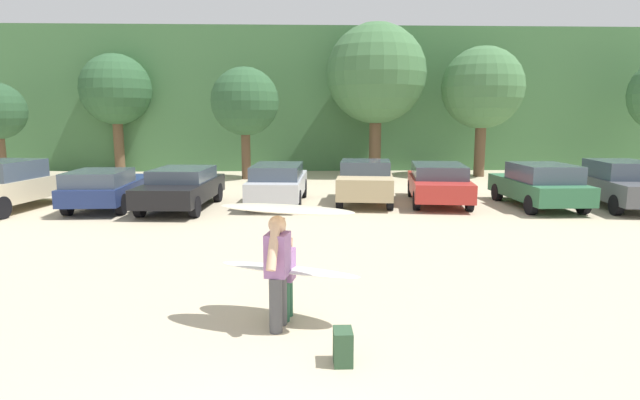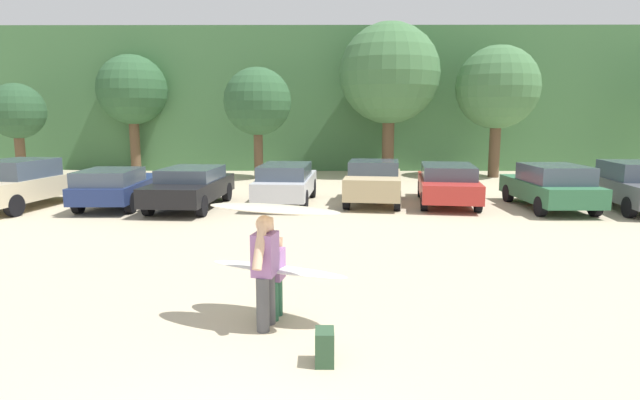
% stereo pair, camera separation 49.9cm
% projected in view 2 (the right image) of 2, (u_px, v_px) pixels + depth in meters
% --- Properties ---
extents(hillside_ridge, '(108.00, 12.00, 7.94)m').
position_uv_depth(hillside_ridge, '(310.00, 102.00, 35.03)').
color(hillside_ridge, '#427042').
rests_on(hillside_ridge, ground_plane).
extents(tree_far_left, '(2.70, 2.70, 4.67)m').
position_uv_depth(tree_far_left, '(17.00, 112.00, 25.78)').
color(tree_far_left, brown).
rests_on(tree_far_left, ground_plane).
extents(tree_ridge_back, '(3.74, 3.74, 6.34)m').
position_uv_depth(tree_ridge_back, '(132.00, 91.00, 28.44)').
color(tree_ridge_back, brown).
rests_on(tree_ridge_back, ground_plane).
extents(tree_center, '(3.28, 3.28, 5.42)m').
position_uv_depth(tree_center, '(258.00, 102.00, 25.57)').
color(tree_center, brown).
rests_on(tree_center, ground_plane).
extents(tree_left, '(5.09, 5.09, 7.76)m').
position_uv_depth(tree_left, '(389.00, 74.00, 26.68)').
color(tree_left, brown).
rests_on(tree_left, ground_plane).
extents(tree_center_right, '(4.09, 4.09, 6.52)m').
position_uv_depth(tree_center_right, '(498.00, 88.00, 26.03)').
color(tree_center_right, brown).
rests_on(tree_center_right, ground_plane).
extents(parked_car_champagne, '(2.60, 4.89, 1.66)m').
position_uv_depth(parked_car_champagne, '(23.00, 183.00, 17.83)').
color(parked_car_champagne, beige).
rests_on(parked_car_champagne, ground_plane).
extents(parked_car_navy, '(1.96, 4.68, 1.36)m').
position_uv_depth(parked_car_navy, '(118.00, 186.00, 18.06)').
color(parked_car_navy, navy).
rests_on(parked_car_navy, ground_plane).
extents(parked_car_black, '(2.25, 4.76, 1.36)m').
position_uv_depth(parked_car_black, '(191.00, 186.00, 17.88)').
color(parked_car_black, black).
rests_on(parked_car_black, ground_plane).
extents(parked_car_silver, '(2.07, 4.65, 1.44)m').
position_uv_depth(parked_car_silver, '(286.00, 182.00, 18.61)').
color(parked_car_silver, silver).
rests_on(parked_car_silver, ground_plane).
extents(parked_car_tan, '(2.37, 4.15, 1.52)m').
position_uv_depth(parked_car_tan, '(374.00, 181.00, 18.70)').
color(parked_car_tan, tan).
rests_on(parked_car_tan, ground_plane).
extents(parked_car_red, '(2.55, 4.74, 1.39)m').
position_uv_depth(parked_car_red, '(448.00, 183.00, 18.61)').
color(parked_car_red, '#B72D28').
rests_on(parked_car_red, ground_plane).
extents(parked_car_forest_green, '(1.97, 4.28, 1.51)m').
position_uv_depth(parked_car_forest_green, '(551.00, 186.00, 17.59)').
color(parked_car_forest_green, '#2D6642').
rests_on(parked_car_forest_green, ground_plane).
extents(parked_car_dark_gray, '(2.26, 4.68, 1.59)m').
position_uv_depth(parked_car_dark_gray, '(635.00, 185.00, 17.49)').
color(parked_car_dark_gray, '#4C4F54').
rests_on(parked_car_dark_gray, ground_plane).
extents(person_adult, '(0.39, 0.79, 1.70)m').
position_uv_depth(person_adult, '(265.00, 265.00, 7.71)').
color(person_adult, '#4C4C51').
rests_on(person_adult, ground_plane).
extents(person_child, '(0.30, 0.59, 1.31)m').
position_uv_depth(person_child, '(276.00, 272.00, 8.12)').
color(person_child, '#26593F').
rests_on(person_child, ground_plane).
extents(surfboard_cream, '(2.12, 1.25, 0.08)m').
position_uv_depth(surfboard_cream, '(273.00, 209.00, 7.53)').
color(surfboard_cream, beige).
extents(surfboard_white, '(2.38, 1.51, 0.15)m').
position_uv_depth(surfboard_white, '(277.00, 269.00, 8.09)').
color(surfboard_white, white).
extents(backpack_dropped, '(0.24, 0.34, 0.45)m').
position_uv_depth(backpack_dropped, '(325.00, 347.00, 6.68)').
color(backpack_dropped, '#2D4C33').
rests_on(backpack_dropped, ground_plane).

